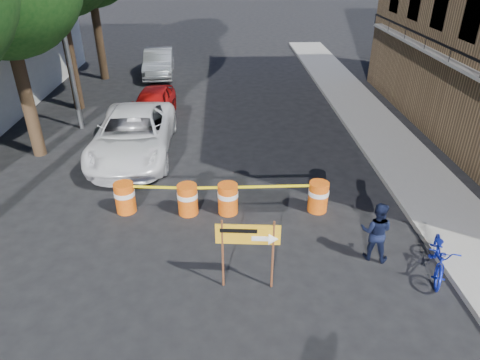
{
  "coord_description": "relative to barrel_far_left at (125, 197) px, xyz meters",
  "views": [
    {
      "loc": [
        -0.08,
        -7.4,
        6.74
      ],
      "look_at": [
        0.32,
        2.41,
        1.3
      ],
      "focal_mm": 32.0,
      "sensor_mm": 36.0,
      "label": 1
    }
  ],
  "objects": [
    {
      "name": "ground",
      "position": [
        2.92,
        -3.05,
        -0.47
      ],
      "size": [
        120.0,
        120.0,
        0.0
      ],
      "primitive_type": "plane",
      "color": "black",
      "rests_on": "ground"
    },
    {
      "name": "sidewalk_east",
      "position": [
        9.12,
        2.95,
        -0.4
      ],
      "size": [
        2.4,
        40.0,
        0.15
      ],
      "primitive_type": "cube",
      "color": "gray",
      "rests_on": "ground"
    },
    {
      "name": "streetlamp",
      "position": [
        -3.02,
        6.45,
        3.9
      ],
      "size": [
        1.25,
        0.18,
        8.0
      ],
      "color": "gray",
      "rests_on": "ground"
    },
    {
      "name": "barrel_far_left",
      "position": [
        0.0,
        0.0,
        0.0
      ],
      "size": [
        0.58,
        0.58,
        0.9
      ],
      "color": "#E1470D",
      "rests_on": "ground"
    },
    {
      "name": "barrel_mid_left",
      "position": [
        1.78,
        -0.17,
        0.0
      ],
      "size": [
        0.58,
        0.58,
        0.9
      ],
      "color": "#E1470D",
      "rests_on": "ground"
    },
    {
      "name": "barrel_mid_right",
      "position": [
        2.91,
        -0.18,
        0.0
      ],
      "size": [
        0.58,
        0.58,
        0.9
      ],
      "color": "#E1470D",
      "rests_on": "ground"
    },
    {
      "name": "barrel_far_right",
      "position": [
        5.47,
        -0.17,
        0.0
      ],
      "size": [
        0.58,
        0.58,
        0.9
      ],
      "color": "#E1470D",
      "rests_on": "ground"
    },
    {
      "name": "detour_sign",
      "position": [
        3.46,
        -3.23,
        0.81
      ],
      "size": [
        1.37,
        0.27,
        1.76
      ],
      "rotation": [
        0.0,
        0.0,
        -0.08
      ],
      "color": "#592D19",
      "rests_on": "ground"
    },
    {
      "name": "pedestrian",
      "position": [
        6.39,
        -2.32,
        0.3
      ],
      "size": [
        0.91,
        0.83,
        1.54
      ],
      "primitive_type": "imported",
      "rotation": [
        0.0,
        0.0,
        2.74
      ],
      "color": "black",
      "rests_on": "ground"
    },
    {
      "name": "bicycle",
      "position": [
        7.72,
        -2.92,
        0.45
      ],
      "size": [
        0.96,
        1.13,
        1.84
      ],
      "primitive_type": "imported",
      "rotation": [
        0.0,
        0.0,
        -0.39
      ],
      "color": "#1627B6",
      "rests_on": "ground"
    },
    {
      "name": "suv_white",
      "position": [
        -0.4,
        3.77,
        0.32
      ],
      "size": [
        2.76,
        5.78,
        1.59
      ],
      "primitive_type": "imported",
      "rotation": [
        0.0,
        0.0,
        0.02
      ],
      "color": "white",
      "rests_on": "ground"
    },
    {
      "name": "sedan_red",
      "position": [
        -0.22,
        7.48,
        0.19
      ],
      "size": [
        1.86,
        4.0,
        1.33
      ],
      "primitive_type": "imported",
      "rotation": [
        0.0,
        0.0,
        -0.08
      ],
      "color": "#A30E0D",
      "rests_on": "ground"
    },
    {
      "name": "sedan_silver",
      "position": [
        -0.85,
        14.51,
        0.27
      ],
      "size": [
        1.88,
        4.6,
        1.48
      ],
      "primitive_type": "imported",
      "rotation": [
        0.0,
        0.0,
        0.07
      ],
      "color": "#A6A8AD",
      "rests_on": "ground"
    }
  ]
}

